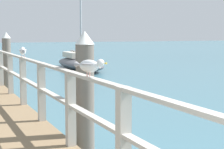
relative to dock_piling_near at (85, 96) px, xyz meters
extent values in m
cube|color=#B2ADA3|center=(-0.38, -2.11, -0.08)|extent=(0.12, 0.12, 1.04)
cube|color=#B2ADA3|center=(-0.38, -0.45, -0.08)|extent=(0.12, 0.12, 1.04)
cube|color=#B2ADA3|center=(-0.38, 1.20, -0.08)|extent=(0.12, 0.12, 1.04)
cube|color=#B2ADA3|center=(-0.38, 2.86, -0.08)|extent=(0.12, 0.12, 1.04)
cube|color=#B2ADA3|center=(-0.38, 4.52, -0.08)|extent=(0.12, 0.12, 1.04)
cube|color=#B2ADA3|center=(-0.38, 6.18, -0.08)|extent=(0.12, 0.12, 1.04)
cube|color=#B2ADA3|center=(-0.38, 6.18, 0.42)|extent=(0.10, 19.89, 0.04)
cube|color=#B2ADA3|center=(-0.38, 6.18, -0.03)|extent=(0.10, 19.89, 0.04)
cylinder|color=#6B6056|center=(0.00, 0.00, -0.11)|extent=(0.28, 0.28, 1.79)
cone|color=white|center=(0.00, 0.00, 0.89)|extent=(0.29, 0.29, 0.20)
cylinder|color=#6B6056|center=(0.00, 7.54, -0.11)|extent=(0.28, 0.28, 1.79)
cone|color=white|center=(0.00, 7.54, 0.89)|extent=(0.29, 0.29, 0.20)
ellipsoid|color=white|center=(-0.38, -1.18, 0.57)|extent=(0.25, 0.31, 0.15)
sphere|color=white|center=(-0.30, -1.33, 0.61)|extent=(0.09, 0.09, 0.09)
cone|color=gold|center=(-0.27, -1.39, 0.61)|extent=(0.04, 0.06, 0.02)
cone|color=#939399|center=(-0.46, -1.03, 0.58)|extent=(0.10, 0.10, 0.07)
ellipsoid|color=#939399|center=(-0.38, -1.18, 0.59)|extent=(0.26, 0.28, 0.04)
cylinder|color=tan|center=(-0.36, -1.16, 0.47)|extent=(0.01, 0.01, 0.05)
cylinder|color=tan|center=(-0.41, -1.18, 0.47)|extent=(0.01, 0.01, 0.05)
ellipsoid|color=white|center=(-0.38, 2.79, 0.57)|extent=(0.17, 0.30, 0.15)
sphere|color=white|center=(-0.35, 2.96, 0.61)|extent=(0.09, 0.09, 0.09)
cone|color=gold|center=(-0.34, 3.03, 0.61)|extent=(0.03, 0.05, 0.02)
cone|color=#939399|center=(-0.41, 2.62, 0.58)|extent=(0.08, 0.09, 0.07)
ellipsoid|color=#939399|center=(-0.38, 2.79, 0.59)|extent=(0.21, 0.25, 0.04)
cylinder|color=tan|center=(-0.41, 2.78, 0.47)|extent=(0.01, 0.01, 0.05)
cylinder|color=tan|center=(-0.36, 2.78, 0.47)|extent=(0.01, 0.01, 0.05)
ellipsoid|color=#4C4C51|center=(4.86, 14.07, -0.71)|extent=(2.14, 6.10, 0.60)
cylinder|color=#B2B2B7|center=(4.90, 14.82, -0.05)|extent=(0.19, 2.10, 0.08)
cube|color=beige|center=(4.90, 14.79, -0.25)|extent=(1.14, 2.21, 0.30)
camera|label=1|loc=(-1.96, -5.35, 0.95)|focal=60.57mm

